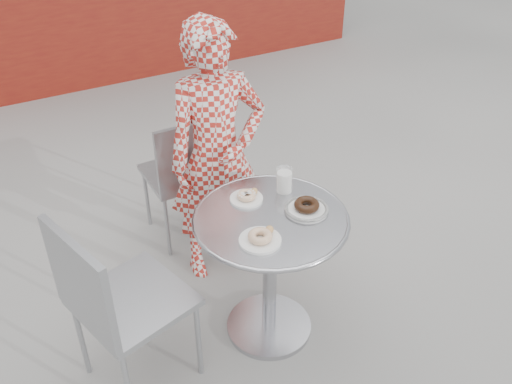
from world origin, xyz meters
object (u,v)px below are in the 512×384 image
plate_near (261,238)px  plate_checker (307,208)px  bistro_table (270,247)px  milk_cup (284,181)px  chair_left (136,332)px  chair_far (183,198)px  plate_far (247,197)px  seated_person (217,157)px

plate_near → plate_checker: size_ratio=0.90×
plate_near → bistro_table: bearing=45.7°
milk_cup → plate_near: bearing=-135.5°
chair_left → plate_near: 0.77m
bistro_table → plate_checker: bearing=-11.4°
milk_cup → bistro_table: bearing=-136.4°
plate_checker → chair_far: bearing=103.3°
bistro_table → plate_near: plate_near is taller
plate_checker → milk_cup: (-0.01, 0.19, 0.04)m
bistro_table → plate_near: size_ratio=3.97×
plate_far → plate_near: bearing=-107.0°
bistro_table → milk_cup: size_ratio=5.77×
chair_left → seated_person: bearing=-67.6°
plate_far → plate_checker: (0.21, -0.22, 0.00)m
seated_person → plate_far: size_ratio=9.38×
plate_far → plate_checker: size_ratio=0.77×
plate_far → plate_checker: plate_checker is taller
bistro_table → chair_left: bearing=176.6°
seated_person → chair_left: bearing=-136.5°
plate_far → milk_cup: milk_cup is taller
plate_far → chair_left: bearing=-168.2°
bistro_table → plate_checker: (0.17, -0.04, 0.20)m
chair_far → milk_cup: 1.02m
chair_left → plate_far: size_ratio=6.00×
chair_left → plate_far: 0.83m
seated_person → plate_near: size_ratio=8.02×
plate_checker → bistro_table: bearing=168.6°
plate_far → plate_near: (-0.10, -0.31, 0.00)m
chair_far → plate_far: chair_far is taller
seated_person → plate_far: bearing=-90.1°
plate_checker → milk_cup: size_ratio=1.61×
bistro_table → plate_far: 0.27m
plate_checker → milk_cup: milk_cup is taller
chair_far → seated_person: seated_person is taller
chair_far → seated_person: (0.08, -0.39, 0.49)m
plate_far → milk_cup: (0.20, -0.02, 0.04)m
plate_near → seated_person: bearing=79.6°
plate_far → plate_near: 0.33m
seated_person → milk_cup: size_ratio=11.66×
seated_person → bistro_table: bearing=-85.4°
milk_cup → plate_far: bearing=173.1°
bistro_table → plate_far: size_ratio=4.64×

